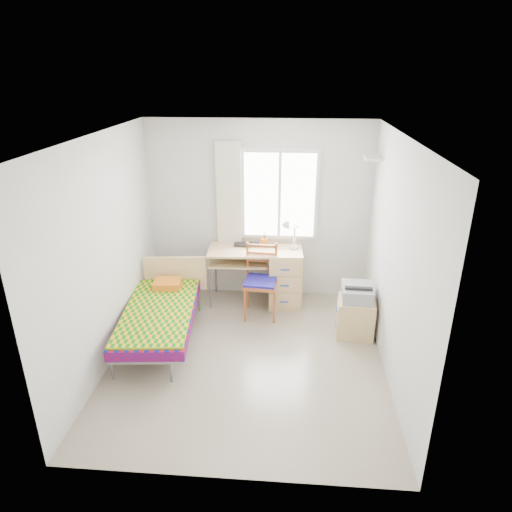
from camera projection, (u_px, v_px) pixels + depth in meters
The scene contains 17 objects.
floor at pixel (247, 357), 5.48m from camera, with size 3.50×3.50×0.00m, color #BCAD93.
ceiling at pixel (246, 136), 4.49m from camera, with size 3.50×3.50×0.00m, color white.
wall_back at pixel (259, 211), 6.59m from camera, with size 3.20×3.20×0.00m, color silver.
wall_left at pixel (105, 254), 5.10m from camera, with size 3.50×3.50×0.00m, color silver.
wall_right at pixel (396, 263), 4.87m from camera, with size 3.50×3.50×0.00m, color silver.
window at pixel (280, 195), 6.46m from camera, with size 1.10×0.04×1.30m.
curtain at pixel (229, 202), 6.50m from camera, with size 0.35×0.05×1.70m, color beige.
floating_shelf at pixel (373, 158), 5.84m from camera, with size 0.20×0.32×0.03m, color white.
bed at pixel (161, 311), 5.75m from camera, with size 1.02×1.90×0.79m.
desk at pixel (280, 274), 6.61m from camera, with size 1.36×0.67×0.83m.
chair at pixel (261, 277), 6.25m from camera, with size 0.47×0.47×1.02m.
cabinet at pixel (355, 317), 5.86m from camera, with size 0.50×0.45×0.50m.
printer at pixel (357, 292), 5.76m from camera, with size 0.40×0.45×0.19m.
laptop at pixel (247, 246), 6.57m from camera, with size 0.37×0.24×0.03m, color black.
pen_cup at pixel (264, 242), 6.57m from camera, with size 0.10×0.10×0.12m, color orange.
task_lamp at pixel (290, 232), 6.30m from camera, with size 0.24×0.34×0.46m.
book at pixel (241, 263), 6.63m from camera, with size 0.18×0.25×0.02m, color gray.
Camera 1 is at (0.47, -4.57, 3.23)m, focal length 32.00 mm.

